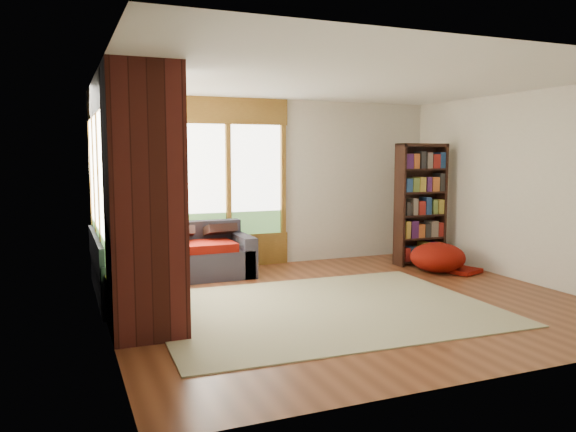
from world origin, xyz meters
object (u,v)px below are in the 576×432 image
object	(u,v)px
area_rug	(324,308)
bookshelf	(421,204)
brick_chimney	(145,202)
sectional_sofa	(159,263)
dog_brindle	(149,239)
pouf	(438,257)
dog_tan	(156,226)

from	to	relation	value
area_rug	bookshelf	bearing A→B (deg)	34.90
brick_chimney	area_rug	bearing A→B (deg)	4.14
sectional_sofa	dog_brindle	bearing A→B (deg)	-110.43
brick_chimney	sectional_sofa	bearing A→B (deg)	77.71
dog_brindle	brick_chimney	bearing A→B (deg)	159.22
brick_chimney	dog_brindle	bearing A→B (deg)	80.34
pouf	dog_tan	world-z (taller)	dog_tan
brick_chimney	pouf	distance (m)	4.74
sectional_sofa	pouf	size ratio (longest dim) A/B	2.72
bookshelf	pouf	distance (m)	0.96
bookshelf	dog_tan	world-z (taller)	bookshelf
sectional_sofa	dog_tan	size ratio (longest dim) A/B	2.08
area_rug	bookshelf	distance (m)	3.26
brick_chimney	dog_tan	size ratio (longest dim) A/B	2.46
area_rug	bookshelf	xyz separation A→B (m)	(2.55, 1.78, 0.95)
brick_chimney	pouf	world-z (taller)	brick_chimney
bookshelf	brick_chimney	bearing A→B (deg)	-157.01
bookshelf	pouf	xyz separation A→B (m)	(-0.11, -0.61, -0.73)
bookshelf	dog_tan	xyz separation A→B (m)	(-4.12, 0.15, -0.16)
brick_chimney	pouf	xyz separation A→B (m)	(4.43, 1.31, -1.07)
dog_brindle	pouf	bearing A→B (deg)	-100.15
brick_chimney	dog_tan	world-z (taller)	brick_chimney
sectional_sofa	bookshelf	xyz separation A→B (m)	(4.09, -0.12, 0.66)
area_rug	pouf	size ratio (longest dim) A/B	4.61
sectional_sofa	dog_tan	bearing A→B (deg)	123.05
area_rug	dog_brindle	distance (m)	2.22
sectional_sofa	dog_tan	xyz separation A→B (m)	(-0.02, 0.03, 0.49)
sectional_sofa	area_rug	xyz separation A→B (m)	(1.54, -1.90, -0.30)
dog_tan	dog_brindle	world-z (taller)	dog_tan
dog_tan	dog_brindle	distance (m)	0.86
area_rug	dog_brindle	world-z (taller)	dog_brindle
brick_chimney	area_rug	xyz separation A→B (m)	(1.99, 0.14, -1.29)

